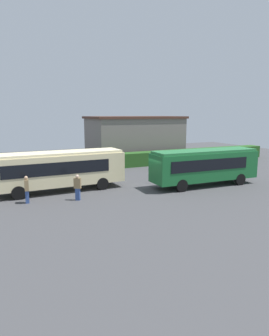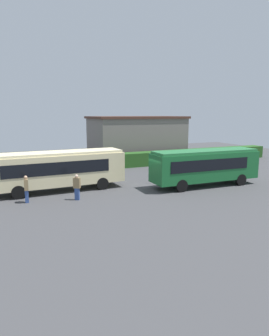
# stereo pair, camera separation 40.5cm
# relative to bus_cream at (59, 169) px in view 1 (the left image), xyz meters

# --- Properties ---
(ground_plane) EXTENTS (64.00, 64.00, 0.00)m
(ground_plane) POSITION_rel_bus_cream_xyz_m (7.87, -2.90, -1.82)
(ground_plane) COLOR #424244
(bus_cream) EXTENTS (10.55, 2.75, 3.15)m
(bus_cream) POSITION_rel_bus_cream_xyz_m (0.00, 0.00, 0.00)
(bus_cream) COLOR beige
(bus_cream) RESTS_ON ground_plane
(bus_green) EXTENTS (9.70, 2.80, 3.09)m
(bus_green) POSITION_rel_bus_cream_xyz_m (11.65, -3.45, -0.04)
(bus_green) COLOR #19602D
(bus_green) RESTS_ON ground_plane
(person_left) EXTENTS (0.29, 0.50, 1.91)m
(person_left) POSITION_rel_bus_cream_xyz_m (-2.73, -2.40, -0.81)
(person_left) COLOR #334C8C
(person_left) RESTS_ON ground_plane
(person_center) EXTENTS (0.55, 0.48, 1.86)m
(person_center) POSITION_rel_bus_cream_xyz_m (0.62, -3.19, -0.84)
(person_center) COLOR #334C8C
(person_center) RESTS_ON ground_plane
(person_right) EXTENTS (0.53, 0.52, 1.68)m
(person_right) POSITION_rel_bus_cream_xyz_m (10.34, 0.03, -0.94)
(person_right) COLOR maroon
(person_right) RESTS_ON ground_plane
(person_far) EXTENTS (0.50, 0.29, 1.86)m
(person_far) POSITION_rel_bus_cream_xyz_m (12.33, 0.63, -0.84)
(person_far) COLOR #334C8C
(person_far) RESTS_ON ground_plane
(hedge_row) EXTENTS (44.00, 1.79, 1.60)m
(hedge_row) POSITION_rel_bus_cream_xyz_m (7.87, 8.05, -1.02)
(hedge_row) COLOR #25521D
(hedge_row) RESTS_ON ground_plane
(depot_building) EXTENTS (12.41, 7.17, 5.77)m
(depot_building) POSITION_rel_bus_cream_xyz_m (12.99, 13.16, 1.08)
(depot_building) COLOR slate
(depot_building) RESTS_ON ground_plane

